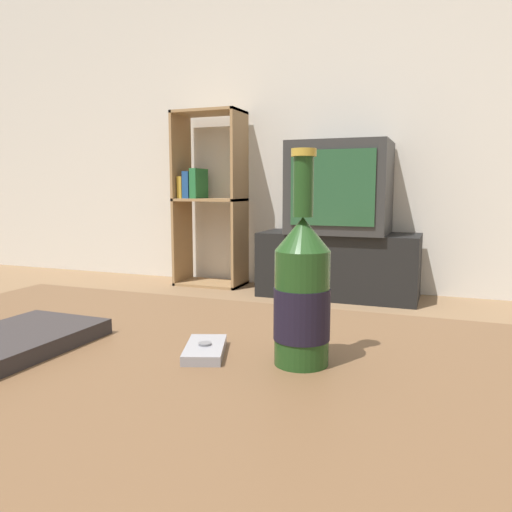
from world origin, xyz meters
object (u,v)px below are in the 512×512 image
tv_stand (338,265)px  bookshelf (207,197)px  cell_phone (205,349)px  table_book (9,343)px  beer_bottle (302,293)px  television (340,188)px

tv_stand → bookshelf: size_ratio=0.81×
cell_phone → table_book: size_ratio=0.44×
beer_bottle → table_book: 0.43m
bookshelf → beer_bottle: size_ratio=4.53×
tv_stand → beer_bottle: bearing=-79.7°
tv_stand → cell_phone: bearing=-82.6°
beer_bottle → cell_phone: beer_bottle is taller
tv_stand → table_book: 2.80m
television → bookshelf: bearing=175.7°
beer_bottle → cell_phone: (-0.14, -0.01, -0.09)m
television → table_book: size_ratio=2.42×
television → table_book: (0.08, -2.78, -0.23)m
beer_bottle → table_book: size_ratio=1.08×
tv_stand → beer_bottle: beer_bottle is taller
television → bookshelf: size_ratio=0.50×
beer_bottle → table_book: bearing=-166.4°
tv_stand → bookshelf: bookshelf is taller
cell_phone → table_book: bearing=178.3°
table_book → cell_phone: bearing=19.1°
cell_phone → table_book: (-0.27, -0.09, 0.00)m
bookshelf → cell_phone: size_ratio=11.07×
tv_stand → table_book: bearing=-88.5°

